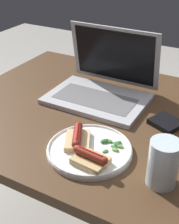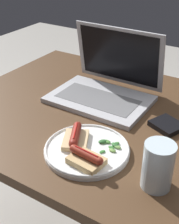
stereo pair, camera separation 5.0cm
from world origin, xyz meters
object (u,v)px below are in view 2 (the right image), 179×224
(laptop, at_px, (105,86))
(external_drive, at_px, (167,125))
(drinking_glass, at_px, (158,166))
(plate, at_px, (87,149))

(laptop, height_order, external_drive, laptop)
(laptop, relative_size, drinking_glass, 2.89)
(laptop, xyz_separation_m, external_drive, (0.28, -0.08, -0.04))
(drinking_glass, bearing_deg, plate, 174.19)
(drinking_glass, height_order, external_drive, drinking_glass)
(external_drive, bearing_deg, plate, -98.50)
(drinking_glass, distance_m, external_drive, 0.29)
(laptop, xyz_separation_m, plate, (0.13, -0.33, -0.04))
(laptop, bearing_deg, plate, -68.99)
(laptop, distance_m, external_drive, 0.30)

